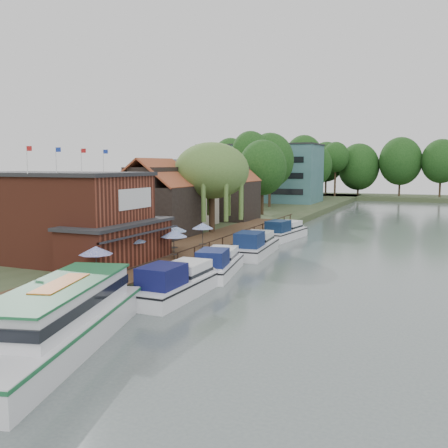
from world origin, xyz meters
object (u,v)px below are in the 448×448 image
at_px(swan, 101,313).
at_px(cottage_c, 230,190).
at_px(cottage_b, 175,193).
at_px(umbrella_2, 174,245).
at_px(willow, 212,188).
at_px(cruiser_3, 284,229).
at_px(umbrella_3, 174,238).
at_px(hotel_block, 261,173).
at_px(umbrella_1, 133,250).
at_px(umbrella_4, 203,235).
at_px(cruiser_1, 218,260).
at_px(tour_boat, 55,318).
at_px(umbrella_0, 96,264).
at_px(cruiser_2, 255,242).
at_px(cottage_a, 156,198).
at_px(cruiser_0, 177,278).
at_px(pub, 71,217).

bearing_deg(swan, cottage_c, 102.48).
relative_size(cottage_b, umbrella_2, 4.04).
distance_m(willow, cruiser_3, 10.20).
bearing_deg(umbrella_3, hotel_block, 102.11).
bearing_deg(umbrella_1, umbrella_2, 67.42).
relative_size(umbrella_4, cruiser_1, 0.25).
height_order(umbrella_2, tour_boat, umbrella_2).
bearing_deg(umbrella_2, umbrella_0, -95.34).
relative_size(umbrella_2, swan, 5.40).
xyz_separation_m(umbrella_4, cruiser_1, (3.87, -5.25, -1.13)).
relative_size(umbrella_4, cruiser_3, 0.24).
xyz_separation_m(cottage_b, cruiser_2, (15.02, -11.40, -4.00)).
distance_m(umbrella_0, cruiser_3, 31.07).
relative_size(umbrella_2, cruiser_3, 0.24).
bearing_deg(willow, umbrella_2, -76.32).
height_order(cottage_a, swan, cottage_a).
bearing_deg(swan, umbrella_3, 103.32).
distance_m(cottage_a, cottage_b, 10.44).
distance_m(cruiser_0, cruiser_1, 7.38).
xyz_separation_m(tour_boat, swan, (-1.32, 5.29, -1.36)).
distance_m(cottage_b, umbrella_1, 27.17).
xyz_separation_m(umbrella_4, cruiser_0, (4.06, -12.63, -1.05)).
height_order(willow, umbrella_2, willow).
height_order(cottage_a, umbrella_0, cottage_a).
distance_m(umbrella_3, umbrella_4, 3.17).
height_order(umbrella_2, cruiser_3, umbrella_2).
bearing_deg(tour_boat, hotel_block, 87.54).
bearing_deg(umbrella_1, swan, -68.04).
bearing_deg(umbrella_4, cruiser_3, 78.25).
distance_m(umbrella_2, umbrella_3, 3.44).
relative_size(cottage_b, cruiser_3, 0.98).
bearing_deg(cottage_b, willow, -33.69).
bearing_deg(willow, cottage_b, 146.31).
distance_m(umbrella_0, cruiser_0, 5.43).
distance_m(umbrella_0, cruiser_2, 19.67).
height_order(hotel_block, umbrella_1, hotel_block).
xyz_separation_m(umbrella_4, swan, (2.13, -18.32, -2.07)).
bearing_deg(hotel_block, umbrella_2, -77.06).
xyz_separation_m(willow, umbrella_4, (3.87, -10.61, -3.93)).
relative_size(cottage_a, swan, 19.55).
height_order(umbrella_1, tour_boat, umbrella_1).
relative_size(cottage_b, umbrella_4, 4.04).
bearing_deg(umbrella_1, umbrella_4, 81.43).
bearing_deg(hotel_block, umbrella_0, -79.18).
height_order(cottage_a, cruiser_0, cottage_a).
bearing_deg(swan, umbrella_4, 96.62).
distance_m(pub, umbrella_3, 9.12).
relative_size(umbrella_1, cruiser_2, 0.23).
bearing_deg(swan, cruiser_2, 86.13).
xyz_separation_m(hotel_block, cruiser_0, (19.43, -74.24, -5.91)).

